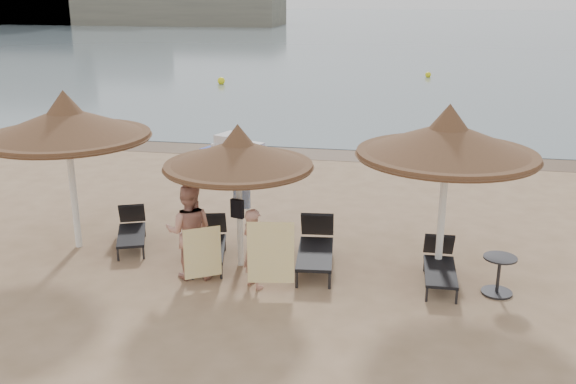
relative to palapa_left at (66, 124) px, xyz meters
name	(u,v)px	position (x,y,z in m)	size (l,w,h in m)	color
ground	(249,282)	(3.80, -0.98, -2.53)	(160.00, 160.00, 0.00)	tan
sea	(392,26)	(3.80, 79.02, -2.52)	(200.00, 140.00, 0.03)	slate
wet_sand_strip	(321,154)	(3.80, 8.42, -2.53)	(200.00, 1.60, 0.01)	brown
far_shore	(207,3)	(-21.30, 76.84, 0.38)	(150.00, 54.80, 12.00)	#706A57
palapa_left	(66,124)	(0.00, 0.00, 0.00)	(3.21, 3.21, 3.18)	white
palapa_center	(238,154)	(3.46, -0.28, -0.37)	(2.74, 2.74, 2.72)	white
palapa_right	(448,140)	(7.11, 0.02, -0.03)	(3.17, 3.17, 3.14)	white
lounger_far_left	(132,229)	(1.00, 0.35, -2.21)	(1.07, 1.67, 0.71)	#242427
lounger_near_left	(210,241)	(2.80, -0.08, -2.18)	(0.95, 1.82, 0.77)	#242427
lounger_near_right	(316,245)	(4.85, 0.02, -2.15)	(0.82, 1.97, 0.86)	#242427
lounger_far_right	(440,264)	(7.13, -0.28, -2.21)	(0.56, 1.63, 0.73)	#242427
side_table	(498,276)	(8.09, -0.63, -2.21)	(0.56, 0.56, 0.68)	#242427
person_left	(189,224)	(2.70, -0.94, -1.51)	(0.94, 0.61, 2.03)	tan
person_right	(254,242)	(3.93, -1.12, -1.69)	(0.77, 0.50, 1.67)	tan
towel_left	(203,253)	(3.05, -1.29, -1.89)	(0.57, 0.36, 0.93)	yellow
towel_right	(271,253)	(4.28, -1.37, -1.77)	(0.79, 0.15, 1.11)	yellow
bag_patterned	(242,198)	(3.46, -0.10, -1.26)	(0.31, 0.13, 0.39)	white
bag_dark	(237,209)	(3.46, -0.44, -1.35)	(0.26, 0.15, 0.35)	black
pedal_boat	(237,154)	(1.57, 6.63, -2.19)	(2.26, 1.82, 0.92)	#2539AE
buoy_left	(221,81)	(-3.53, 22.42, -2.33)	(0.40, 0.40, 0.40)	yellow
buoy_mid	(428,75)	(7.52, 27.28, -2.36)	(0.34, 0.34, 0.34)	yellow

